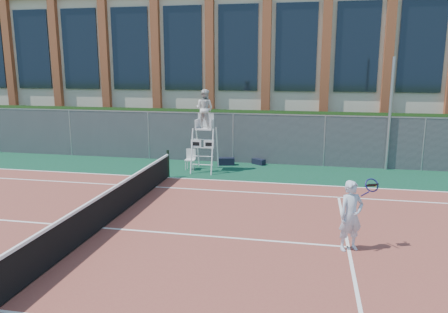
% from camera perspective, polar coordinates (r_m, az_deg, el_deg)
% --- Properties ---
extents(ground, '(120.00, 120.00, 0.00)m').
position_cam_1_polar(ground, '(12.34, -15.64, -9.10)').
color(ground, '#233814').
extents(apron, '(36.00, 20.00, 0.01)m').
position_cam_1_polar(apron, '(13.17, -13.67, -7.62)').
color(apron, '#0D3B21').
rests_on(apron, ground).
extents(tennis_court, '(23.77, 10.97, 0.02)m').
position_cam_1_polar(tennis_court, '(12.33, -15.64, -9.02)').
color(tennis_court, brown).
rests_on(tennis_court, apron).
extents(tennis_net, '(0.10, 11.30, 1.10)m').
position_cam_1_polar(tennis_net, '(12.16, -15.78, -6.74)').
color(tennis_net, black).
rests_on(tennis_net, ground).
extents(fence, '(40.00, 0.06, 2.20)m').
position_cam_1_polar(fence, '(20.03, -4.45, 2.55)').
color(fence, '#595E60').
rests_on(fence, ground).
extents(hedge, '(40.00, 1.40, 2.20)m').
position_cam_1_polar(hedge, '(21.17, -3.57, 3.07)').
color(hedge, black).
rests_on(hedge, ground).
extents(building, '(45.00, 10.60, 8.22)m').
position_cam_1_polar(building, '(28.68, 0.51, 11.48)').
color(building, beige).
rests_on(building, ground).
extents(steel_pole, '(0.12, 0.12, 4.66)m').
position_cam_1_polar(steel_pole, '(19.29, 20.85, 5.15)').
color(steel_pole, '#9EA0A5').
rests_on(steel_pole, ground).
extents(umpire_chair, '(0.95, 1.46, 3.41)m').
position_cam_1_polar(umpire_chair, '(17.88, -2.54, 5.94)').
color(umpire_chair, white).
rests_on(umpire_chair, ground).
extents(plastic_chair, '(0.41, 0.42, 0.86)m').
position_cam_1_polar(plastic_chair, '(18.42, -4.39, -0.13)').
color(plastic_chair, silver).
rests_on(plastic_chair, apron).
extents(sports_bag_near, '(0.81, 0.46, 0.32)m').
position_cam_1_polar(sports_bag_near, '(19.20, 0.24, -0.64)').
color(sports_bag_near, black).
rests_on(sports_bag_near, apron).
extents(sports_bag_far, '(0.64, 0.55, 0.24)m').
position_cam_1_polar(sports_bag_far, '(19.39, 4.55, -0.68)').
color(sports_bag_far, black).
rests_on(sports_bag_far, apron).
extents(tennis_player, '(1.00, 0.76, 1.70)m').
position_cam_1_polar(tennis_player, '(10.70, 16.27, -7.40)').
color(tennis_player, silver).
rests_on(tennis_player, tennis_court).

